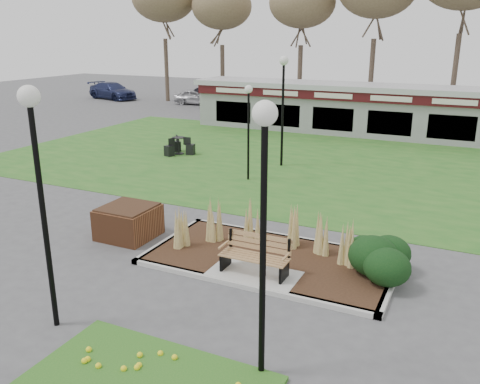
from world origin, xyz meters
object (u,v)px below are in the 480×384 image
at_px(bistro_set_a, 179,148).
at_px(car_silver, 196,97).
at_px(lamp_post_mid_left, 283,87).
at_px(park_bench, 256,255).
at_px(car_blue, 112,91).
at_px(lamp_post_near_left, 36,157).
at_px(car_black, 214,96).
at_px(lamp_post_near_right, 264,184).
at_px(food_pavilion, 394,111).
at_px(lamp_post_mid_right, 248,112).
at_px(brick_planter, 128,221).

height_order(bistro_set_a, car_silver, car_silver).
relative_size(lamp_post_mid_left, car_silver, 1.31).
xyz_separation_m(park_bench, car_blue, (-26.00, 26.75, 0.16)).
distance_m(lamp_post_near_left, car_blue, 38.41).
xyz_separation_m(car_silver, car_black, (1.74, 0.00, 0.14)).
bearing_deg(lamp_post_near_right, bistro_set_a, 126.78).
bearing_deg(park_bench, food_pavilion, 90.00).
bearing_deg(lamp_post_mid_right, car_silver, 125.42).
distance_m(food_pavilion, car_black, 17.05).
bearing_deg(food_pavilion, lamp_post_mid_right, -107.55).
bearing_deg(car_blue, lamp_post_mid_right, -116.11).
bearing_deg(lamp_post_mid_left, lamp_post_near_left, -87.80).
bearing_deg(bistro_set_a, park_bench, -50.10).
bearing_deg(car_silver, lamp_post_mid_left, -144.59).
height_order(lamp_post_near_left, bistro_set_a, lamp_post_near_left).
bearing_deg(car_black, lamp_post_near_left, -134.75).
bearing_deg(bistro_set_a, lamp_post_near_left, -67.31).
bearing_deg(car_blue, bistro_set_a, -119.00).
xyz_separation_m(lamp_post_near_right, car_blue, (-27.60, 30.14, -2.75)).
xyz_separation_m(brick_planter, food_pavilion, (4.40, 18.96, 1.00)).
bearing_deg(lamp_post_near_right, car_silver, 122.02).
height_order(lamp_post_near_right, lamp_post_mid_right, lamp_post_near_right).
height_order(car_silver, car_blue, car_blue).
bearing_deg(brick_planter, food_pavilion, 76.94).
bearing_deg(car_silver, park_bench, -152.34).
bearing_deg(lamp_post_mid_right, lamp_post_mid_left, 81.79).
bearing_deg(food_pavilion, car_black, 155.59).
bearing_deg(car_silver, lamp_post_near_right, -153.13).
bearing_deg(food_pavilion, car_blue, 164.86).
height_order(park_bench, lamp_post_mid_right, lamp_post_mid_right).
bearing_deg(car_silver, food_pavilion, -117.35).
distance_m(park_bench, lamp_post_near_left, 5.55).
height_order(food_pavilion, lamp_post_near_left, lamp_post_near_left).
bearing_deg(car_black, lamp_post_mid_left, -120.51).
distance_m(lamp_post_mid_right, bistro_set_a, 6.22).
bearing_deg(car_blue, lamp_post_near_right, -123.18).
relative_size(lamp_post_near_right, car_black, 1.03).
bearing_deg(lamp_post_near_right, park_bench, 115.29).
height_order(park_bench, car_black, car_black).
xyz_separation_m(food_pavilion, lamp_post_mid_left, (-3.37, -9.18, 2.04)).
height_order(lamp_post_mid_left, car_silver, lamp_post_mid_left).
distance_m(brick_planter, bistro_set_a, 10.69).
distance_m(lamp_post_near_left, lamp_post_near_right, 4.44).
height_order(park_bench, car_silver, car_silver).
xyz_separation_m(lamp_post_near_right, car_silver, (-18.85, 30.14, -2.86)).
xyz_separation_m(lamp_post_near_right, bistro_set_a, (-10.38, 13.89, -3.19)).
bearing_deg(park_bench, lamp_post_near_right, -64.71).
bearing_deg(lamp_post_near_left, car_silver, 115.31).
relative_size(lamp_post_mid_left, car_black, 1.03).
relative_size(park_bench, bistro_set_a, 1.11).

